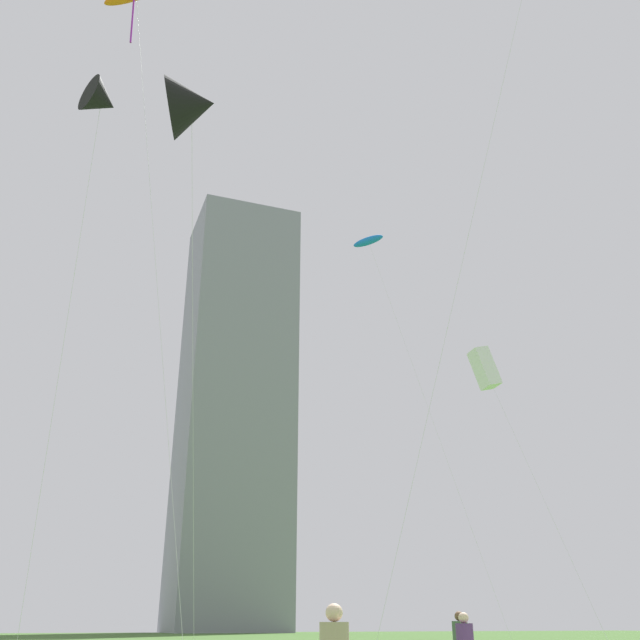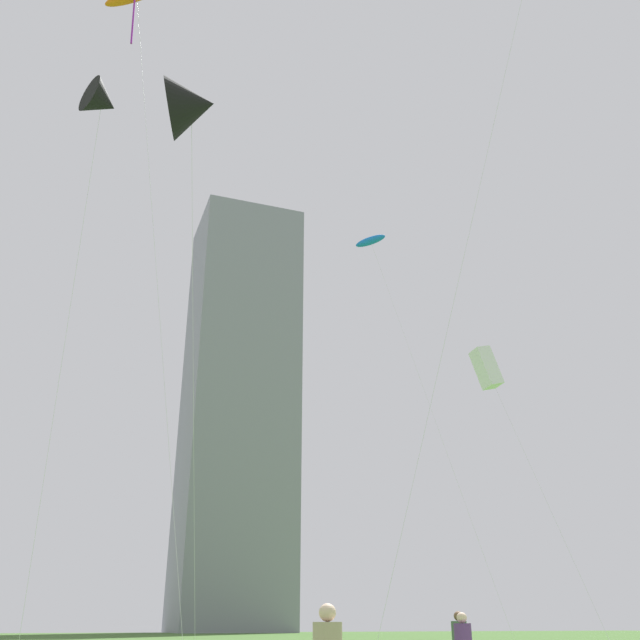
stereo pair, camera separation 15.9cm
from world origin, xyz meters
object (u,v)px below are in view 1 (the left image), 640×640
kite_flying_2 (101,100)px  distant_highrise_0 (235,405)px  kite_flying_4 (484,368)px  kite_flying_5 (368,241)px  kite_flying_1 (192,106)px

kite_flying_2 → distant_highrise_0: 126.64m
kite_flying_4 → kite_flying_2: bearing=-168.0°
kite_flying_2 → kite_flying_5: (24.25, 20.65, 9.18)m
kite_flying_2 → kite_flying_5: bearing=40.4°
kite_flying_1 → distant_highrise_0: (38.28, 122.09, 25.58)m
kite_flying_4 → distant_highrise_0: (18.18, 112.54, 30.52)m
kite_flying_5 → kite_flying_1: bearing=-129.9°
kite_flying_1 → kite_flying_2: bearing=124.4°
kite_flying_2 → kite_flying_1: bearing=-55.6°
kite_flying_1 → distant_highrise_0: distant_highrise_0 is taller
kite_flying_2 → kite_flying_5: 33.14m
kite_flying_1 → kite_flying_4: kite_flying_1 is taller
distant_highrise_0 → kite_flying_4: bearing=-95.7°
kite_flying_5 → distant_highrise_0: 99.29m
kite_flying_1 → kite_flying_4: 22.80m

